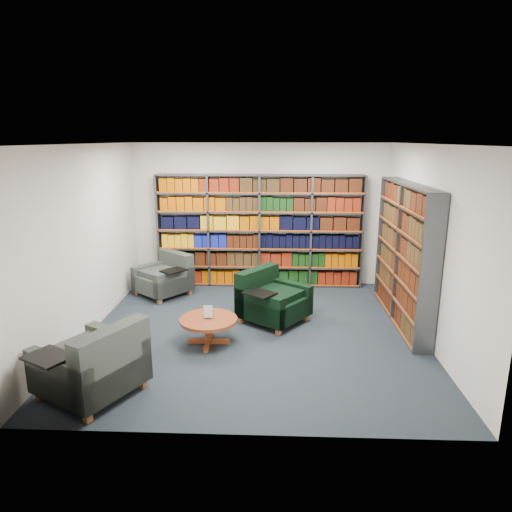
{
  "coord_description": "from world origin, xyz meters",
  "views": [
    {
      "loc": [
        0.29,
        -6.46,
        2.87
      ],
      "look_at": [
        0.0,
        0.6,
        1.05
      ],
      "focal_mm": 32.0,
      "sensor_mm": 36.0,
      "label": 1
    }
  ],
  "objects_px": {
    "chair_teal_left": "(167,278)",
    "coffee_table": "(208,324)",
    "chair_teal_front": "(96,367)",
    "chair_green_right": "(270,301)"
  },
  "relations": [
    {
      "from": "chair_teal_front",
      "to": "chair_green_right",
      "type": "bearing_deg",
      "value": 50.4
    },
    {
      "from": "chair_teal_left",
      "to": "chair_green_right",
      "type": "xyz_separation_m",
      "value": [
        1.97,
        -1.23,
        0.02
      ]
    },
    {
      "from": "chair_teal_left",
      "to": "coffee_table",
      "type": "distance_m",
      "value": 2.43
    },
    {
      "from": "chair_teal_front",
      "to": "coffee_table",
      "type": "height_order",
      "value": "chair_teal_front"
    },
    {
      "from": "chair_teal_left",
      "to": "coffee_table",
      "type": "relative_size",
      "value": 1.44
    },
    {
      "from": "chair_teal_left",
      "to": "chair_green_right",
      "type": "distance_m",
      "value": 2.32
    },
    {
      "from": "chair_teal_left",
      "to": "coffee_table",
      "type": "height_order",
      "value": "chair_teal_left"
    },
    {
      "from": "coffee_table",
      "to": "chair_teal_front",
      "type": "bearing_deg",
      "value": -127.3
    },
    {
      "from": "chair_green_right",
      "to": "chair_teal_front",
      "type": "xyz_separation_m",
      "value": [
        -1.94,
        -2.35,
        0.02
      ]
    },
    {
      "from": "chair_teal_left",
      "to": "chair_teal_front",
      "type": "xyz_separation_m",
      "value": [
        0.03,
        -3.58,
        0.05
      ]
    }
  ]
}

